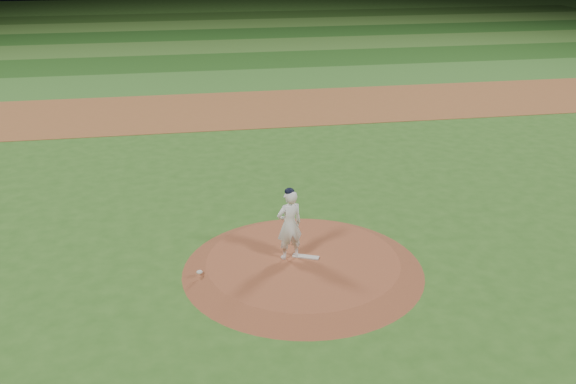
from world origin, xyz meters
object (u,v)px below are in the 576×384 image
(rosin_bag, at_px, (199,272))
(pitcher_on_mound, at_px, (289,224))
(pitchers_mound, at_px, (303,265))
(pitching_rubber, at_px, (306,257))

(rosin_bag, bearing_deg, pitcher_on_mound, 10.64)
(pitchers_mound, bearing_deg, pitching_rubber, 51.08)
(pitching_rubber, xyz_separation_m, rosin_bag, (-2.44, -0.33, 0.02))
(pitchers_mound, xyz_separation_m, rosin_bag, (-2.35, -0.23, 0.16))
(pitching_rubber, relative_size, rosin_bag, 4.50)
(rosin_bag, distance_m, pitcher_on_mound, 2.25)
(rosin_bag, xyz_separation_m, pitcher_on_mound, (2.06, 0.39, 0.81))
(pitchers_mound, bearing_deg, rosin_bag, -174.51)
(pitching_rubber, height_order, pitcher_on_mound, pitcher_on_mound)
(pitchers_mound, distance_m, pitching_rubber, 0.20)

